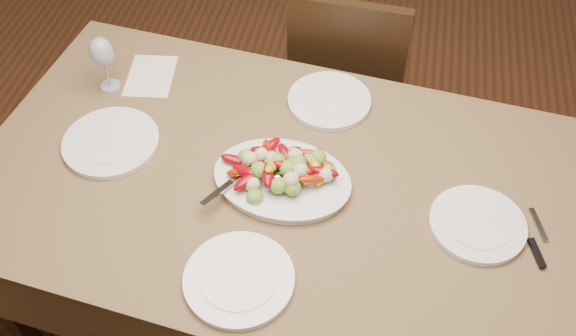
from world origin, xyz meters
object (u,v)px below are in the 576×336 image
(dining_table, at_px, (288,255))
(plate_left, at_px, (111,142))
(chair_far, at_px, (351,77))
(serving_platter, at_px, (282,181))
(plate_right, at_px, (477,224))
(wine_glass, at_px, (104,62))
(plate_far, at_px, (329,101))
(plate_near, at_px, (239,279))

(dining_table, height_order, plate_left, plate_left)
(chair_far, distance_m, serving_platter, 0.89)
(chair_far, relative_size, plate_right, 3.64)
(dining_table, height_order, serving_platter, serving_platter)
(plate_right, bearing_deg, dining_table, 174.12)
(serving_platter, height_order, plate_right, serving_platter)
(chair_far, height_order, serving_platter, chair_far)
(chair_far, height_order, wine_glass, wine_glass)
(chair_far, bearing_deg, plate_far, 89.76)
(dining_table, bearing_deg, plate_right, -5.88)
(plate_left, bearing_deg, wine_glass, 111.88)
(chair_far, bearing_deg, plate_left, 53.57)
(plate_left, height_order, plate_near, same)
(plate_left, height_order, plate_right, same)
(plate_far, distance_m, plate_near, 0.71)
(dining_table, distance_m, plate_left, 0.68)
(plate_near, xyz_separation_m, wine_glass, (-0.59, 0.64, 0.09))
(serving_platter, xyz_separation_m, plate_near, (-0.04, -0.34, -0.00))
(plate_far, bearing_deg, plate_left, -153.61)
(chair_far, bearing_deg, wine_glass, 38.78)
(plate_left, relative_size, plate_near, 1.02)
(chair_far, distance_m, plate_right, 1.02)
(chair_far, distance_m, plate_far, 0.55)
(plate_near, bearing_deg, plate_left, 141.82)
(chair_far, bearing_deg, plate_near, 85.91)
(wine_glass, bearing_deg, plate_right, -16.25)
(plate_right, relative_size, plate_far, 0.98)
(serving_platter, distance_m, plate_near, 0.34)
(dining_table, relative_size, plate_right, 7.06)
(dining_table, height_order, plate_near, plate_near)
(plate_far, bearing_deg, wine_glass, -175.17)
(chair_far, relative_size, serving_platter, 2.47)
(serving_platter, relative_size, plate_near, 1.36)
(dining_table, xyz_separation_m, plate_near, (-0.06, -0.34, 0.39))
(serving_platter, relative_size, plate_left, 1.33)
(plate_right, distance_m, wine_glass, 1.24)
(dining_table, bearing_deg, plate_left, 175.46)
(serving_platter, xyz_separation_m, wine_glass, (-0.64, 0.30, 0.09))
(plate_far, bearing_deg, dining_table, -100.69)
(dining_table, relative_size, serving_platter, 4.79)
(dining_table, relative_size, wine_glass, 8.98)
(chair_far, height_order, plate_right, chair_far)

